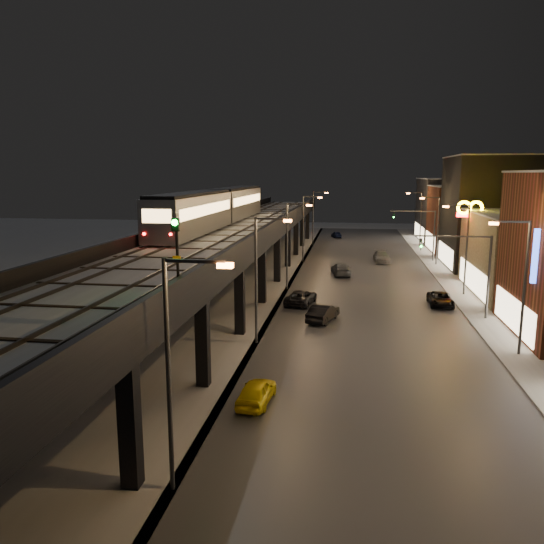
{
  "coord_description": "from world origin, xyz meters",
  "views": [
    {
      "loc": [
        5.8,
        -22.63,
        11.9
      ],
      "look_at": [
        0.25,
        14.18,
        5.0
      ],
      "focal_mm": 35.0,
      "sensor_mm": 36.0,
      "label": 1
    }
  ],
  "objects": [
    {
      "name": "streetlight_right_2",
      "position": [
        16.73,
        31.0,
        5.24
      ],
      "size": [
        2.56,
        0.28,
        9.0
      ],
      "color": "#38383A",
      "rests_on": "ground"
    },
    {
      "name": "streetlight_right_4",
      "position": [
        16.73,
        67.0,
        5.24
      ],
      "size": [
        2.56,
        0.28,
        9.0
      ],
      "color": "#38383A",
      "rests_on": "ground"
    },
    {
      "name": "streetlight_left_4",
      "position": [
        -0.43,
        67.0,
        5.24
      ],
      "size": [
        2.57,
        0.28,
        9.0
      ],
      "color": "#38383A",
      "rests_on": "ground"
    },
    {
      "name": "car_mid_dark",
      "position": [
        4.68,
        39.86,
        0.71
      ],
      "size": [
        2.69,
        5.1,
        1.41
      ],
      "primitive_type": "imported",
      "rotation": [
        0.0,
        0.0,
        3.29
      ],
      "color": "#50555D",
      "rests_on": "ground"
    },
    {
      "name": "viaduct_trackbed",
      "position": [
        -6.01,
        31.97,
        6.39
      ],
      "size": [
        8.4,
        100.0,
        0.32
      ],
      "color": "#B2B7C1",
      "rests_on": "elevated_viaduct"
    },
    {
      "name": "streetlight_left_3",
      "position": [
        -0.43,
        49.0,
        5.24
      ],
      "size": [
        2.57,
        0.28,
        9.0
      ],
      "color": "#38383A",
      "rests_on": "ground"
    },
    {
      "name": "building_d",
      "position": [
        23.99,
        48.0,
        7.08
      ],
      "size": [
        12.2,
        13.2,
        14.16
      ],
      "color": "black",
      "rests_on": "ground"
    },
    {
      "name": "car_mid_silver",
      "position": [
        1.34,
        24.78,
        0.66
      ],
      "size": [
        2.93,
        5.05,
        1.32
      ],
      "primitive_type": "imported",
      "rotation": [
        0.0,
        0.0,
        2.98
      ],
      "color": "black",
      "rests_on": "ground"
    },
    {
      "name": "streetlight_left_1",
      "position": [
        -0.43,
        13.0,
        5.24
      ],
      "size": [
        2.57,
        0.28,
        9.0
      ],
      "color": "#38383A",
      "rests_on": "ground"
    },
    {
      "name": "streetlight_right_1",
      "position": [
        16.73,
        13.0,
        5.24
      ],
      "size": [
        2.56,
        0.28,
        9.0
      ],
      "color": "#38383A",
      "rests_on": "ground"
    },
    {
      "name": "viaduct_parapet_far",
      "position": [
        -10.35,
        32.0,
        6.85
      ],
      "size": [
        0.3,
        100.0,
        1.1
      ],
      "primitive_type": "cube",
      "color": "black",
      "rests_on": "elevated_viaduct"
    },
    {
      "name": "car_taxi",
      "position": [
        1.11,
        3.03,
        0.64
      ],
      "size": [
        1.82,
        3.87,
        1.28
      ],
      "primitive_type": "imported",
      "rotation": [
        0.0,
        0.0,
        3.06
      ],
      "color": "yellow",
      "rests_on": "ground"
    },
    {
      "name": "car_onc_dark",
      "position": [
        14.0,
        26.08,
        0.61
      ],
      "size": [
        2.05,
        4.42,
        1.23
      ],
      "primitive_type": "imported",
      "rotation": [
        0.0,
        0.0,
        -0.0
      ],
      "color": "black",
      "rests_on": "ground"
    },
    {
      "name": "streetlight_right_3",
      "position": [
        16.73,
        49.0,
        5.24
      ],
      "size": [
        2.56,
        0.28,
        9.0
      ],
      "color": "#38383A",
      "rests_on": "ground"
    },
    {
      "name": "traffic_light_rig_b",
      "position": [
        15.84,
        52.0,
        4.5
      ],
      "size": [
        6.1,
        0.34,
        7.0
      ],
      "color": "#38383A",
      "rests_on": "ground"
    },
    {
      "name": "building_f",
      "position": [
        23.99,
        76.0,
        5.58
      ],
      "size": [
        12.2,
        16.2,
        11.16
      ],
      "color": "black",
      "rests_on": "ground"
    },
    {
      "name": "subway_train",
      "position": [
        -8.5,
        33.2,
        8.43
      ],
      "size": [
        3.06,
        36.71,
        3.65
      ],
      "color": "gray",
      "rests_on": "viaduct_trackbed"
    },
    {
      "name": "under_viaduct_pavement",
      "position": [
        -6.0,
        35.0,
        0.03
      ],
      "size": [
        11.0,
        120.0,
        0.06
      ],
      "primitive_type": "cube",
      "color": "#9FA1A8",
      "rests_on": "ground"
    },
    {
      "name": "viaduct_parapet_streetside",
      "position": [
        -1.65,
        32.0,
        6.85
      ],
      "size": [
        0.3,
        100.0,
        1.1
      ],
      "primitive_type": "cube",
      "color": "black",
      "rests_on": "elevated_viaduct"
    },
    {
      "name": "building_e",
      "position": [
        23.99,
        62.0,
        5.08
      ],
      "size": [
        12.2,
        12.2,
        10.16
      ],
      "color": "maroon",
      "rests_on": "ground"
    },
    {
      "name": "sidewalk_right",
      "position": [
        17.5,
        35.0,
        0.07
      ],
      "size": [
        4.0,
        120.0,
        0.14
      ],
      "primitive_type": "cube",
      "color": "#9FA1A8",
      "rests_on": "ground"
    },
    {
      "name": "building_c",
      "position": [
        23.99,
        32.0,
        4.08
      ],
      "size": [
        12.2,
        15.2,
        8.16
      ],
      "color": "#7B7055",
      "rests_on": "ground"
    },
    {
      "name": "car_near_white",
      "position": [
        3.68,
        19.36,
        0.71
      ],
      "size": [
        2.65,
        4.54,
        1.41
      ],
      "primitive_type": "imported",
      "rotation": [
        0.0,
        0.0,
        2.86
      ],
      "color": "black",
      "rests_on": "ground"
    },
    {
      "name": "elevated_viaduct",
      "position": [
        -6.0,
        31.84,
        5.62
      ],
      "size": [
        9.0,
        100.0,
        6.3
      ],
      "color": "black",
      "rests_on": "ground"
    },
    {
      "name": "streetlight_left_0",
      "position": [
        -0.43,
        -5.0,
        5.24
      ],
      "size": [
        2.57,
        0.28,
        9.0
      ],
      "color": "#38383A",
      "rests_on": "ground"
    },
    {
      "name": "car_onc_white",
      "position": [
        9.98,
        50.12,
        0.73
      ],
      "size": [
        2.34,
        5.16,
        1.47
      ],
      "primitive_type": "imported",
      "rotation": [
        0.0,
        0.0,
        0.06
      ],
      "color": "gray",
      "rests_on": "ground"
    },
    {
      "name": "car_far_white",
      "position": [
        3.01,
        77.69,
        0.61
      ],
      "size": [
        2.28,
        3.83,
        1.22
      ],
      "primitive_type": "imported",
      "rotation": [
        0.0,
        0.0,
        3.39
      ],
      "color": "#0F1736",
      "rests_on": "ground"
    },
    {
      "name": "sign_mcdonalds",
      "position": [
        18.0,
        35.49,
        7.33
      ],
      "size": [
        2.73,
        0.53,
        9.16
      ],
      "color": "#38383A",
      "rests_on": "ground"
    },
    {
      "name": "rail_signal",
      "position": [
        -2.1,
        0.46,
        8.98
      ],
      "size": [
        0.38,
        0.45,
        3.31
      ],
      "color": "black",
      "rests_on": "viaduct_trackbed"
    },
    {
      "name": "road_surface",
      "position": [
        7.5,
        35.0,
        0.03
      ],
      "size": [
        17.0,
        120.0,
        0.06
      ],
      "primitive_type": "cube",
      "color": "#46474D",
      "rests_on": "ground"
    },
    {
      "name": "ground",
      "position": [
        0.0,
        0.0,
        0.0
      ],
      "size": [
        220.0,
        220.0,
        0.0
      ],
      "primitive_type": "plane",
      "color": "silver"
    },
    {
      "name": "streetlight_left_2",
      "position": [
        -0.43,
        31.0,
        5.24
      ],
      "size": [
        2.57,
        0.28,
        9.0
      ],
      "color": "#38383A",
      "rests_on": "ground"
    },
    {
      "name": "traffic_light_rig_a",
      "position": [
        15.84,
        22.0,
        4.5
      ],
      "size": [
        6.1,
        0.34,
        7.0
      ],
      "color": "#38383A",
      "rests_on": "ground"
    }
  ]
}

